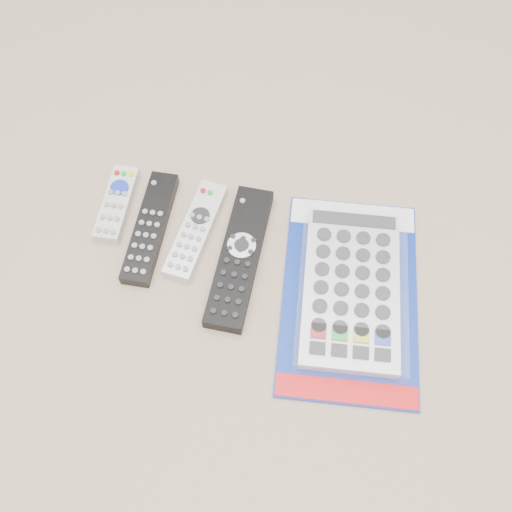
% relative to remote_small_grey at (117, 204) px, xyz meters
% --- Properties ---
extents(remote_small_grey, '(0.05, 0.15, 0.02)m').
position_rel_remote_small_grey_xyz_m(remote_small_grey, '(0.00, 0.00, 0.00)').
color(remote_small_grey, '#B8B8BA').
rests_on(remote_small_grey, ground).
extents(remote_slim_black, '(0.06, 0.21, 0.02)m').
position_rel_remote_small_grey_xyz_m(remote_slim_black, '(0.07, -0.03, 0.00)').
color(remote_slim_black, black).
rests_on(remote_slim_black, ground).
extents(remote_silver_dvd, '(0.06, 0.19, 0.02)m').
position_rel_remote_small_grey_xyz_m(remote_silver_dvd, '(0.14, -0.02, -0.00)').
color(remote_silver_dvd, silver).
rests_on(remote_silver_dvd, ground).
extents(remote_large_black, '(0.06, 0.25, 0.03)m').
position_rel_remote_small_grey_xyz_m(remote_large_black, '(0.22, -0.05, 0.00)').
color(remote_large_black, black).
rests_on(remote_large_black, ground).
extents(jumbo_remote_packaged, '(0.24, 0.36, 0.05)m').
position_rel_remote_small_grey_xyz_m(jumbo_remote_packaged, '(0.40, -0.07, 0.01)').
color(jumbo_remote_packaged, navy).
rests_on(jumbo_remote_packaged, ground).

